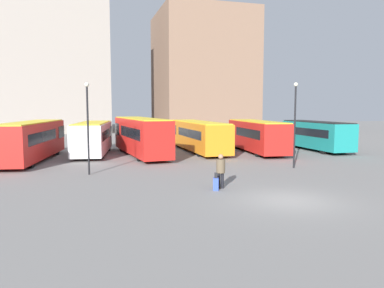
{
  "coord_description": "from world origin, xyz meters",
  "views": [
    {
      "loc": [
        -8.76,
        -14.84,
        4.24
      ],
      "look_at": [
        -1.39,
        11.18,
        1.56
      ],
      "focal_mm": 35.0,
      "sensor_mm": 36.0,
      "label": 1
    }
  ],
  "objects_px": {
    "bus_0": "(32,139)",
    "bus_1": "(93,137)",
    "lamp_post_0": "(295,118)",
    "bus_3": "(198,135)",
    "bus_2": "(140,135)",
    "suitcase": "(216,184)",
    "bus_5": "(316,135)",
    "traveler": "(221,168)",
    "lamp_post_1": "(88,121)",
    "bus_4": "(257,135)"
  },
  "relations": [
    {
      "from": "bus_0",
      "to": "bus_1",
      "type": "height_order",
      "value": "bus_0"
    },
    {
      "from": "bus_0",
      "to": "lamp_post_0",
      "type": "xyz_separation_m",
      "value": [
        18.07,
        -8.87,
        1.78
      ]
    },
    {
      "from": "bus_3",
      "to": "bus_2",
      "type": "bearing_deg",
      "value": 104.8
    },
    {
      "from": "suitcase",
      "to": "bus_5",
      "type": "bearing_deg",
      "value": -27.92
    },
    {
      "from": "bus_2",
      "to": "lamp_post_0",
      "type": "xyz_separation_m",
      "value": [
        9.3,
        -9.96,
        1.68
      ]
    },
    {
      "from": "bus_1",
      "to": "traveler",
      "type": "relative_size",
      "value": 5.41
    },
    {
      "from": "bus_5",
      "to": "lamp_post_0",
      "type": "distance_m",
      "value": 12.16
    },
    {
      "from": "lamp_post_0",
      "to": "lamp_post_1",
      "type": "bearing_deg",
      "value": 174.95
    },
    {
      "from": "bus_3",
      "to": "suitcase",
      "type": "height_order",
      "value": "bus_3"
    },
    {
      "from": "bus_1",
      "to": "lamp_post_0",
      "type": "distance_m",
      "value": 17.72
    },
    {
      "from": "bus_3",
      "to": "suitcase",
      "type": "distance_m",
      "value": 17.18
    },
    {
      "from": "bus_0",
      "to": "lamp_post_1",
      "type": "height_order",
      "value": "lamp_post_1"
    },
    {
      "from": "bus_0",
      "to": "bus_2",
      "type": "height_order",
      "value": "bus_2"
    },
    {
      "from": "bus_2",
      "to": "bus_4",
      "type": "bearing_deg",
      "value": -99.28
    },
    {
      "from": "bus_2",
      "to": "bus_0",
      "type": "bearing_deg",
      "value": 91.35
    },
    {
      "from": "traveler",
      "to": "bus_3",
      "type": "bearing_deg",
      "value": 6.73
    },
    {
      "from": "bus_1",
      "to": "bus_5",
      "type": "height_order",
      "value": "bus_1"
    },
    {
      "from": "bus_5",
      "to": "lamp_post_1",
      "type": "bearing_deg",
      "value": 111.64
    },
    {
      "from": "bus_4",
      "to": "lamp_post_1",
      "type": "relative_size",
      "value": 1.84
    },
    {
      "from": "bus_2",
      "to": "suitcase",
      "type": "distance_m",
      "value": 15.26
    },
    {
      "from": "bus_4",
      "to": "bus_3",
      "type": "bearing_deg",
      "value": 72.03
    },
    {
      "from": "bus_3",
      "to": "lamp_post_0",
      "type": "relative_size",
      "value": 2.05
    },
    {
      "from": "bus_1",
      "to": "lamp_post_1",
      "type": "xyz_separation_m",
      "value": [
        -0.46,
        -10.31,
        1.81
      ]
    },
    {
      "from": "bus_3",
      "to": "lamp_post_1",
      "type": "bearing_deg",
      "value": 134.84
    },
    {
      "from": "bus_2",
      "to": "bus_4",
      "type": "distance_m",
      "value": 10.91
    },
    {
      "from": "bus_3",
      "to": "traveler",
      "type": "bearing_deg",
      "value": 167.08
    },
    {
      "from": "bus_0",
      "to": "bus_4",
      "type": "relative_size",
      "value": 1.11
    },
    {
      "from": "bus_1",
      "to": "suitcase",
      "type": "height_order",
      "value": "bus_1"
    },
    {
      "from": "lamp_post_0",
      "to": "bus_2",
      "type": "bearing_deg",
      "value": 133.04
    },
    {
      "from": "suitcase",
      "to": "bus_1",
      "type": "bearing_deg",
      "value": 38.47
    },
    {
      "from": "bus_1",
      "to": "bus_2",
      "type": "xyz_separation_m",
      "value": [
        4.03,
        -1.56,
        0.22
      ]
    },
    {
      "from": "bus_1",
      "to": "bus_5",
      "type": "bearing_deg",
      "value": -87.94
    },
    {
      "from": "bus_3",
      "to": "bus_5",
      "type": "height_order",
      "value": "bus_3"
    },
    {
      "from": "bus_2",
      "to": "bus_5",
      "type": "height_order",
      "value": "bus_2"
    },
    {
      "from": "bus_5",
      "to": "lamp_post_0",
      "type": "height_order",
      "value": "lamp_post_0"
    },
    {
      "from": "traveler",
      "to": "lamp_post_0",
      "type": "bearing_deg",
      "value": -36.93
    },
    {
      "from": "bus_2",
      "to": "lamp_post_1",
      "type": "bearing_deg",
      "value": 147.09
    },
    {
      "from": "traveler",
      "to": "bus_5",
      "type": "bearing_deg",
      "value": -27.9
    },
    {
      "from": "suitcase",
      "to": "bus_2",
      "type": "bearing_deg",
      "value": 25.92
    },
    {
      "from": "traveler",
      "to": "lamp_post_1",
      "type": "height_order",
      "value": "lamp_post_1"
    },
    {
      "from": "bus_2",
      "to": "traveler",
      "type": "relative_size",
      "value": 6.56
    },
    {
      "from": "bus_5",
      "to": "lamp_post_0",
      "type": "relative_size",
      "value": 1.59
    },
    {
      "from": "bus_2",
      "to": "bus_5",
      "type": "bearing_deg",
      "value": -98.67
    },
    {
      "from": "traveler",
      "to": "lamp_post_0",
      "type": "distance_m",
      "value": 8.97
    },
    {
      "from": "bus_0",
      "to": "lamp_post_1",
      "type": "xyz_separation_m",
      "value": [
        4.28,
        -7.65,
        1.7
      ]
    },
    {
      "from": "bus_3",
      "to": "bus_1",
      "type": "bearing_deg",
      "value": 89.69
    },
    {
      "from": "lamp_post_0",
      "to": "traveler",
      "type": "bearing_deg",
      "value": -146.33
    },
    {
      "from": "lamp_post_0",
      "to": "lamp_post_1",
      "type": "xyz_separation_m",
      "value": [
        -13.79,
        1.22,
        -0.08
      ]
    },
    {
      "from": "bus_1",
      "to": "suitcase",
      "type": "relative_size",
      "value": 10.48
    },
    {
      "from": "bus_1",
      "to": "lamp_post_1",
      "type": "bearing_deg",
      "value": -173.9
    }
  ]
}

